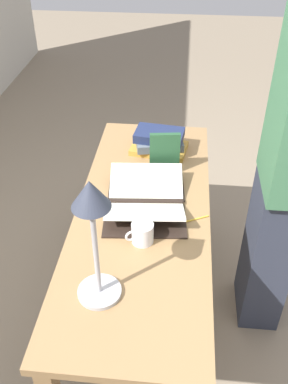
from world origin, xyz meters
name	(u,v)px	position (x,y,z in m)	size (l,w,h in m)	color
ground_plane	(143,315)	(0.00, 0.00, 0.00)	(12.00, 12.00, 0.00)	gray
reading_desk	(143,229)	(0.00, 0.00, 0.64)	(1.56, 0.59, 0.75)	#937047
open_book	(145,199)	(0.05, -0.01, 0.77)	(0.48, 0.39, 0.08)	black
book_stack_tall	(159,142)	(0.50, -0.03, 0.80)	(0.22, 0.31, 0.12)	#BC8933
book_standing_upright	(165,154)	(0.31, -0.07, 0.85)	(0.04, 0.15, 0.21)	#234C2D
reading_lamp	(93,221)	(-0.47, 0.11, 1.09)	(0.16, 0.16, 0.49)	#ADADB2
coffee_mug	(142,233)	(-0.19, -0.02, 0.79)	(0.09, 0.11, 0.09)	white
pencil	(191,220)	(-0.05, -0.21, 0.75)	(0.08, 0.15, 0.01)	gold
person_reader	(285,180)	(0.13, -0.61, 0.86)	(0.36, 0.21, 1.74)	#2D3342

